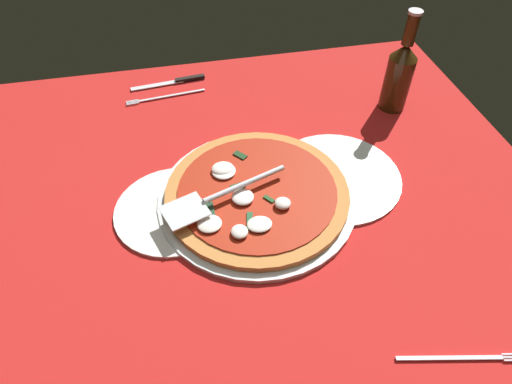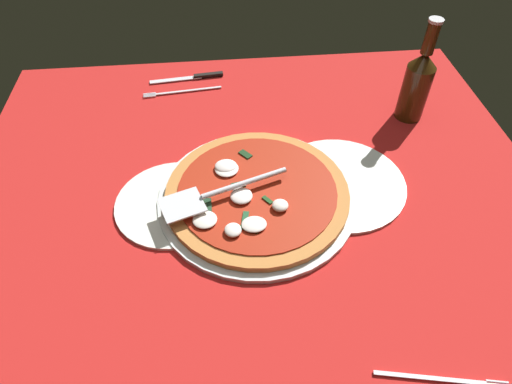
# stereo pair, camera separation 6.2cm
# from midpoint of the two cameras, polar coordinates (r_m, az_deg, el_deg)

# --- Properties ---
(ground_plane) EXTENTS (1.13, 1.13, 0.01)m
(ground_plane) POSITION_cam_midpoint_polar(r_m,az_deg,el_deg) (0.81, 2.69, -3.92)
(ground_plane) COLOR red
(pizza_pan) EXTENTS (0.37, 0.37, 0.01)m
(pizza_pan) POSITION_cam_midpoint_polar(r_m,az_deg,el_deg) (0.84, 2.13, -0.87)
(pizza_pan) COLOR silver
(pizza_pan) RESTS_ON ground_plane
(dinner_plate_left) EXTENTS (0.22, 0.22, 0.01)m
(dinner_plate_left) POSITION_cam_midpoint_polar(r_m,az_deg,el_deg) (0.84, -8.50, -1.56)
(dinner_plate_left) COLOR white
(dinner_plate_left) RESTS_ON ground_plane
(dinner_plate_right) EXTENTS (0.26, 0.26, 0.01)m
(dinner_plate_right) POSITION_cam_midpoint_polar(r_m,az_deg,el_deg) (0.89, 12.71, 1.02)
(dinner_plate_right) COLOR silver
(dinner_plate_right) RESTS_ON ground_plane
(pizza) EXTENTS (0.34, 0.34, 0.03)m
(pizza) POSITION_cam_midpoint_polar(r_m,az_deg,el_deg) (0.83, 2.00, -0.21)
(pizza) COLOR #C17839
(pizza) RESTS_ON pizza_pan
(pizza_server) EXTENTS (0.24, 0.11, 0.01)m
(pizza_server) POSITION_cam_midpoint_polar(r_m,az_deg,el_deg) (0.79, -2.82, -0.17)
(pizza_server) COLOR silver
(pizza_server) RESTS_ON pizza
(place_setting_far) EXTENTS (0.20, 0.14, 0.01)m
(place_setting_far) POSITION_cam_midpoint_polar(r_m,az_deg,el_deg) (1.15, -7.13, 13.46)
(place_setting_far) COLOR white
(place_setting_far) RESTS_ON ground_plane
(beer_bottle) EXTENTS (0.06, 0.06, 0.23)m
(beer_bottle) POSITION_cam_midpoint_polar(r_m,az_deg,el_deg) (1.06, 21.70, 12.82)
(beer_bottle) COLOR #35230B
(beer_bottle) RESTS_ON ground_plane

